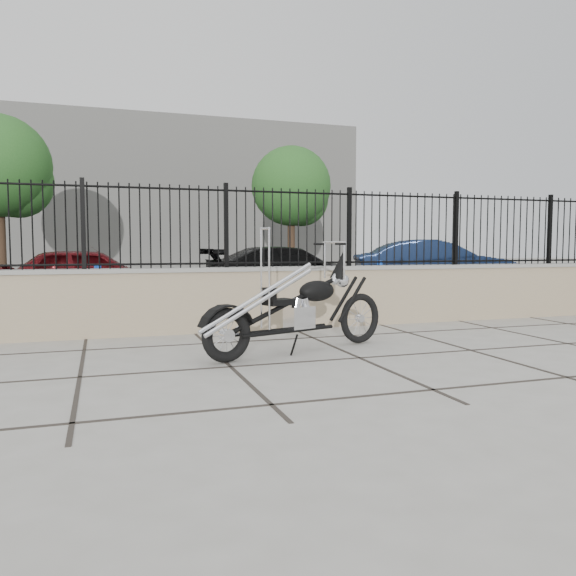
% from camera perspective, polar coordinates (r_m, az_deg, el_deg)
% --- Properties ---
extents(ground_plane, '(90.00, 90.00, 0.00)m').
position_cam_1_polar(ground_plane, '(6.50, 7.29, -7.08)').
color(ground_plane, '#99968E').
rests_on(ground_plane, ground).
extents(parking_lot, '(30.00, 30.00, 0.00)m').
position_cam_1_polar(parking_lot, '(18.49, -9.73, 0.25)').
color(parking_lot, black).
rests_on(parking_lot, ground).
extents(retaining_wall, '(14.00, 0.36, 0.96)m').
position_cam_1_polar(retaining_wall, '(8.73, 0.19, -0.96)').
color(retaining_wall, gray).
rests_on(retaining_wall, ground_plane).
extents(iron_fence, '(14.00, 0.08, 1.20)m').
position_cam_1_polar(iron_fence, '(8.70, 0.19, 6.14)').
color(iron_fence, black).
rests_on(iron_fence, retaining_wall).
extents(background_building, '(22.00, 6.00, 8.00)m').
position_cam_1_polar(background_building, '(32.47, -13.59, 8.96)').
color(background_building, beige).
rests_on(background_building, ground_plane).
extents(chopper_motorcycle, '(2.53, 1.22, 1.51)m').
position_cam_1_polar(chopper_motorcycle, '(6.67, 0.81, -0.18)').
color(chopper_motorcycle, black).
rests_on(chopper_motorcycle, ground_plane).
extents(car_red, '(3.72, 1.50, 1.27)m').
position_cam_1_polar(car_red, '(12.75, -19.51, 1.14)').
color(car_red, '#510B0F').
rests_on(car_red, parking_lot).
extents(car_black, '(4.46, 2.02, 1.27)m').
position_cam_1_polar(car_black, '(14.49, 0.07, 1.73)').
color(car_black, black).
rests_on(car_black, parking_lot).
extents(car_blue, '(4.67, 2.89, 1.45)m').
position_cam_1_polar(car_blue, '(16.04, 14.67, 2.16)').
color(car_blue, '#0E1A35').
rests_on(car_blue, parking_lot).
extents(bollard_a, '(0.15, 0.15, 0.98)m').
position_cam_1_polar(bollard_a, '(10.13, -18.71, -0.42)').
color(bollard_a, blue).
rests_on(bollard_a, ground_plane).
extents(bollard_b, '(0.15, 0.15, 0.97)m').
position_cam_1_polar(bollard_b, '(12.28, 9.29, 0.52)').
color(bollard_b, '#0A47A4').
rests_on(bollard_b, ground_plane).
extents(bollard_c, '(0.13, 0.13, 0.87)m').
position_cam_1_polar(bollard_c, '(13.20, 20.99, 0.33)').
color(bollard_c, '#0D3CCA').
rests_on(bollard_c, ground_plane).
extents(tree_right, '(3.35, 3.35, 5.65)m').
position_cam_1_polar(tree_right, '(24.05, 0.33, 10.66)').
color(tree_right, '#382619').
rests_on(tree_right, ground_plane).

